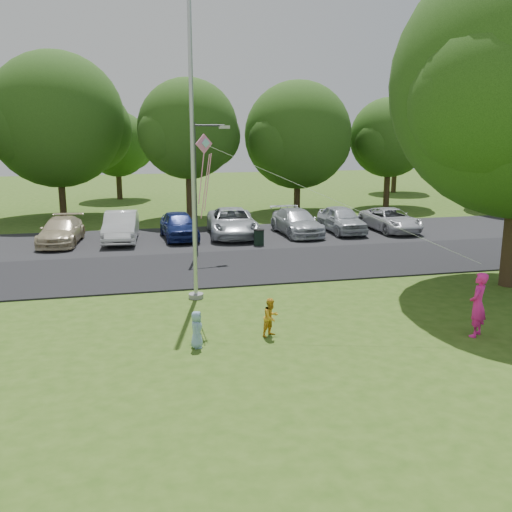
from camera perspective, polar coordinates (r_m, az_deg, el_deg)
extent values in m
plane|color=#345616|center=(15.85, 9.18, -8.47)|extent=(120.00, 120.00, 0.00)
cube|color=black|center=(24.03, 1.07, -0.90)|extent=(60.00, 6.00, 0.06)
cube|color=black|center=(30.23, -1.97, 1.92)|extent=(42.00, 7.00, 0.06)
cylinder|color=#B7BABF|center=(18.78, -6.37, 10.55)|extent=(0.14, 0.14, 10.00)
cylinder|color=gray|center=(19.58, -6.02, -3.99)|extent=(0.50, 0.50, 0.16)
cylinder|color=#3F3F44|center=(25.35, -6.07, 6.48)|extent=(0.12, 0.12, 5.93)
cylinder|color=#3F3F44|center=(25.41, -4.69, 12.89)|extent=(1.38, 0.31, 0.08)
cube|color=silver|center=(25.63, -3.19, 12.75)|extent=(0.47, 0.29, 0.14)
cylinder|color=black|center=(27.89, 0.29, 1.78)|extent=(0.49, 0.49, 0.80)
cylinder|color=black|center=(27.81, 0.29, 2.63)|extent=(0.53, 0.53, 0.04)
cylinder|color=#332316|center=(22.61, 24.23, 2.09)|extent=(0.62, 0.62, 3.91)
sphere|color=#1E4011|center=(20.29, 23.19, 14.58)|extent=(5.57, 5.57, 5.57)
sphere|color=#1E4011|center=(20.16, 21.82, 14.18)|extent=(4.83, 4.83, 4.83)
cylinder|color=#332316|center=(39.27, -18.83, 6.06)|extent=(0.44, 0.44, 3.19)
sphere|color=#1E4011|center=(39.06, -19.32, 12.73)|extent=(8.50, 8.50, 8.50)
sphere|color=#1E4011|center=(39.76, -16.33, 11.99)|extent=(5.53, 5.53, 5.53)
sphere|color=#1E4011|center=(38.20, -22.02, 11.90)|extent=(5.10, 5.10, 5.10)
cylinder|color=#332316|center=(36.99, -6.67, 6.46)|extent=(0.44, 0.44, 3.43)
sphere|color=#1E4011|center=(36.77, -6.83, 12.52)|extent=(6.27, 6.27, 6.27)
sphere|color=#1E4011|center=(37.58, -4.74, 11.85)|extent=(4.07, 4.07, 4.07)
sphere|color=#1E4011|center=(35.87, -8.70, 11.96)|extent=(3.76, 3.76, 3.76)
cylinder|color=#332316|center=(39.83, 4.13, 6.40)|extent=(0.44, 0.44, 2.66)
sphere|color=#1E4011|center=(39.60, 4.22, 11.97)|extent=(7.27, 7.27, 7.27)
sphere|color=#1E4011|center=(40.81, 6.13, 11.19)|extent=(4.72, 4.72, 4.72)
sphere|color=#1E4011|center=(38.32, 2.51, 11.43)|extent=(4.36, 4.36, 4.36)
cylinder|color=#332316|center=(43.10, 12.95, 6.83)|extent=(0.44, 0.44, 3.02)
sphere|color=#1E4011|center=(42.90, 13.19, 11.47)|extent=(5.67, 5.67, 5.67)
sphere|color=#1E4011|center=(43.99, 14.34, 10.88)|extent=(3.68, 3.68, 3.68)
sphere|color=#1E4011|center=(41.78, 12.18, 11.10)|extent=(3.40, 3.40, 3.40)
sphere|color=#1E4011|center=(43.39, 24.08, 12.12)|extent=(5.26, 5.26, 5.26)
cylinder|color=#332316|center=(47.83, -13.53, 7.10)|extent=(0.44, 0.44, 2.60)
sphere|color=#1E4011|center=(47.65, -13.72, 10.83)|extent=(5.20, 5.20, 5.20)
sphere|color=#1E4011|center=(48.19, -12.28, 10.46)|extent=(3.38, 3.38, 3.38)
sphere|color=#1E4011|center=(47.02, -15.00, 10.43)|extent=(3.12, 3.12, 3.12)
cylinder|color=#332316|center=(52.96, 13.64, 7.60)|extent=(0.44, 0.44, 2.60)
sphere|color=#1E4011|center=(52.80, 13.82, 10.98)|extent=(5.20, 5.20, 5.20)
sphere|color=#1E4011|center=(53.80, 14.67, 10.54)|extent=(3.38, 3.38, 3.38)
sphere|color=#1E4011|center=(51.76, 13.09, 10.70)|extent=(3.12, 3.12, 3.12)
imported|color=#C6B793|center=(29.75, -18.91, 2.38)|extent=(2.25, 4.59, 1.28)
imported|color=silver|center=(29.64, -13.35, 2.89)|extent=(1.92, 4.63, 1.49)
imported|color=navy|center=(29.75, -7.72, 3.07)|extent=(1.87, 4.21, 1.41)
imported|color=#B2B7BF|center=(30.29, -2.41, 3.40)|extent=(2.89, 5.45, 1.46)
imported|color=#B2B7BF|center=(30.79, 4.09, 3.42)|extent=(2.12, 4.71, 1.34)
imported|color=#B2B7BF|center=(31.67, 8.56, 3.66)|extent=(1.70, 4.23, 1.44)
imported|color=silver|center=(32.64, 13.32, 3.56)|extent=(2.26, 4.58, 1.25)
imported|color=#F42099|center=(16.93, 21.30, -4.55)|extent=(0.79, 0.76, 1.83)
imported|color=gold|center=(15.90, 1.51, -6.14)|extent=(0.67, 0.63, 1.09)
imported|color=#83ABCA|center=(15.18, -5.95, -7.32)|extent=(0.35, 0.51, 1.00)
cube|color=pink|center=(16.98, -5.23, 11.12)|extent=(0.53, 0.28, 0.57)
cube|color=#8CC6E5|center=(16.96, -5.05, 11.19)|extent=(0.26, 0.14, 0.27)
cylinder|color=white|center=(16.27, 8.18, 5.39)|extent=(7.03, 3.58, 3.17)
cylinder|color=pink|center=(17.03, -5.50, 7.68)|extent=(0.19, 0.24, 1.52)
cylinder|color=pink|center=(17.12, -4.84, 7.32)|extent=(0.21, 0.40, 1.74)
cylinder|color=pink|center=(16.99, -5.11, 6.86)|extent=(0.23, 0.59, 1.94)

